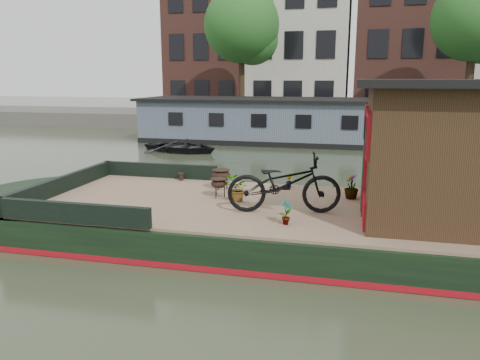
% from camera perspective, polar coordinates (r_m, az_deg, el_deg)
% --- Properties ---
extents(ground, '(120.00, 120.00, 0.00)m').
position_cam_1_polar(ground, '(9.29, 11.84, -7.39)').
color(ground, '#26301E').
rests_on(ground, ground).
extents(houseboat_hull, '(14.01, 4.02, 0.60)m').
position_cam_1_polar(houseboat_hull, '(9.32, 3.68, -5.29)').
color(houseboat_hull, black).
rests_on(houseboat_hull, ground).
extents(houseboat_deck, '(11.80, 3.80, 0.05)m').
position_cam_1_polar(houseboat_deck, '(9.10, 12.02, -3.68)').
color(houseboat_deck, '#917259').
rests_on(houseboat_deck, houseboat_hull).
extents(bow_bulwark, '(3.00, 4.00, 0.35)m').
position_cam_1_polar(bow_bulwark, '(10.46, -16.85, -0.71)').
color(bow_bulwark, black).
rests_on(bow_bulwark, houseboat_deck).
extents(cabin, '(4.00, 3.50, 2.42)m').
position_cam_1_polar(cabin, '(9.06, 26.35, 3.34)').
color(cabin, black).
rests_on(cabin, houseboat_deck).
extents(bicycle, '(2.19, 1.13, 1.09)m').
position_cam_1_polar(bicycle, '(8.63, 5.39, -0.40)').
color(bicycle, black).
rests_on(bicycle, houseboat_deck).
extents(potted_plant_a, '(0.27, 0.28, 0.44)m').
position_cam_1_polar(potted_plant_a, '(7.97, 5.60, -3.91)').
color(potted_plant_a, maroon).
rests_on(potted_plant_a, houseboat_deck).
extents(potted_plant_b, '(0.20, 0.21, 0.30)m').
position_cam_1_polar(potted_plant_b, '(10.70, 5.96, -0.08)').
color(potted_plant_b, brown).
rests_on(potted_plant_b, houseboat_deck).
extents(potted_plant_c, '(0.56, 0.52, 0.51)m').
position_cam_1_polar(potted_plant_c, '(9.42, -0.47, -1.09)').
color(potted_plant_c, '#9A3A2C').
rests_on(potted_plant_c, houseboat_deck).
extents(potted_plant_d, '(0.31, 0.31, 0.51)m').
position_cam_1_polar(potted_plant_d, '(9.89, 13.43, -0.79)').
color(potted_plant_d, brown).
rests_on(potted_plant_d, houseboat_deck).
extents(brazier_front, '(0.46, 0.46, 0.40)m').
position_cam_1_polar(brazier_front, '(9.76, -2.60, -0.95)').
color(brazier_front, black).
rests_on(brazier_front, houseboat_deck).
extents(brazier_rear, '(0.46, 0.46, 0.45)m').
position_cam_1_polar(brazier_rear, '(10.46, -2.32, 0.09)').
color(brazier_rear, black).
rests_on(brazier_rear, houseboat_deck).
extents(bollard_port, '(0.16, 0.16, 0.18)m').
position_cam_1_polar(bollard_port, '(11.45, -7.18, 0.40)').
color(bollard_port, black).
rests_on(bollard_port, houseboat_deck).
extents(bollard_stbd, '(0.16, 0.16, 0.19)m').
position_cam_1_polar(bollard_stbd, '(9.43, -24.84, -3.26)').
color(bollard_stbd, black).
rests_on(bollard_stbd, houseboat_deck).
extents(dinghy, '(3.75, 3.05, 0.68)m').
position_cam_1_polar(dinghy, '(20.11, -7.14, 4.41)').
color(dinghy, black).
rests_on(dinghy, ground).
extents(far_houseboat, '(20.40, 4.40, 2.11)m').
position_cam_1_polar(far_houseboat, '(22.85, 13.30, 6.72)').
color(far_houseboat, slate).
rests_on(far_houseboat, ground).
extents(quay, '(60.00, 6.00, 0.90)m').
position_cam_1_polar(quay, '(29.37, 13.42, 6.89)').
color(quay, '#47443F').
rests_on(quay, ground).
extents(townhouse_row, '(27.25, 8.00, 16.50)m').
position_cam_1_polar(townhouse_row, '(36.57, 14.43, 19.57)').
color(townhouse_row, brown).
rests_on(townhouse_row, ground).
extents(tree_left, '(4.40, 4.40, 7.40)m').
position_cam_1_polar(tree_left, '(28.72, 0.53, 17.98)').
color(tree_left, '#332316').
rests_on(tree_left, quay).
extents(tree_right, '(4.40, 4.40, 7.40)m').
position_cam_1_polar(tree_right, '(28.59, 26.92, 16.72)').
color(tree_right, '#332316').
rests_on(tree_right, quay).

